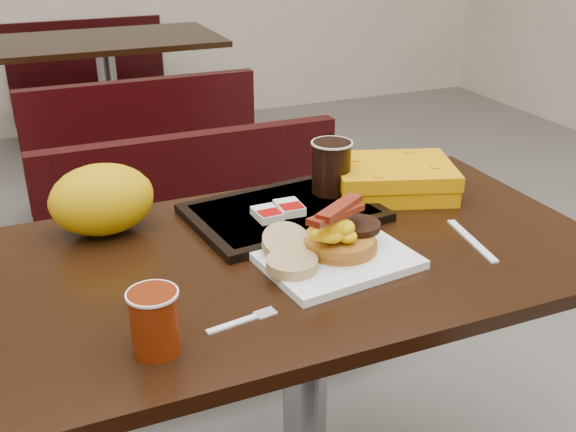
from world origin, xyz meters
name	(u,v)px	position (x,y,z in m)	size (l,w,h in m)	color
table_near	(305,396)	(0.00, 0.00, 0.38)	(1.20, 0.70, 0.75)	black
bench_near_n	(213,264)	(0.00, 0.70, 0.36)	(1.00, 0.46, 0.72)	black
table_far	(111,108)	(0.00, 2.60, 0.38)	(1.20, 0.70, 0.75)	black
bench_far_s	(137,149)	(0.00, 1.90, 0.36)	(1.00, 0.46, 0.72)	black
bench_far_n	(93,82)	(0.00, 3.30, 0.36)	(1.00, 0.46, 0.72)	black
platter	(336,259)	(0.03, -0.08, 0.76)	(0.28, 0.22, 0.02)	white
pancake_stack	(340,242)	(0.05, -0.06, 0.78)	(0.15, 0.15, 0.03)	#A3631B
sausage_patty	(358,226)	(0.09, -0.04, 0.80)	(0.09, 0.09, 0.01)	black
scrambled_eggs	(333,229)	(0.02, -0.07, 0.82)	(0.10, 0.09, 0.05)	#FFEE05
bacon_strips	(337,213)	(0.02, -0.08, 0.86)	(0.17, 0.07, 0.01)	#4A0E05
muffin_bottom	(292,264)	(-0.07, -0.09, 0.78)	(0.10, 0.10, 0.02)	tan
muffin_top	(285,242)	(-0.06, -0.03, 0.79)	(0.09, 0.09, 0.02)	tan
coffee_cup_near	(155,322)	(-0.36, -0.22, 0.80)	(0.07, 0.07, 0.10)	#942505
fork	(232,324)	(-0.23, -0.20, 0.75)	(0.13, 0.02, 0.00)	white
knife	(472,240)	(0.33, -0.10, 0.75)	(0.19, 0.02, 0.00)	white
condiment_syrup	(262,255)	(-0.10, 0.00, 0.76)	(0.04, 0.03, 0.01)	#BC3F08
tray	(284,213)	(0.02, 0.16, 0.76)	(0.41, 0.29, 0.02)	black
hashbrown_sleeve_left	(267,214)	(-0.04, 0.13, 0.78)	(0.05, 0.07, 0.02)	silver
hashbrown_sleeve_right	(289,208)	(0.02, 0.14, 0.78)	(0.05, 0.07, 0.02)	silver
coffee_cup_far	(331,167)	(0.16, 0.21, 0.83)	(0.09, 0.09, 0.12)	black
clamshell	(394,179)	(0.31, 0.18, 0.79)	(0.28, 0.21, 0.07)	#CB8403
paper_bag	(102,199)	(-0.36, 0.24, 0.83)	(0.22, 0.16, 0.15)	#D09106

